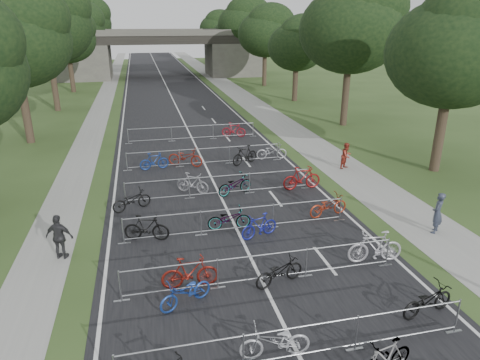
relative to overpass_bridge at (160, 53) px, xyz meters
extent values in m
cube|color=black|center=(0.00, -15.00, -3.53)|extent=(11.00, 140.00, 0.01)
cube|color=gray|center=(8.00, -15.00, -3.53)|extent=(3.00, 140.00, 0.01)
cube|color=gray|center=(-7.50, -15.00, -3.53)|extent=(2.00, 140.00, 0.01)
cube|color=silver|center=(0.00, -15.00, -3.53)|extent=(0.12, 140.00, 0.00)
cube|color=#4D4B45|center=(-11.50, 0.00, -1.03)|extent=(8.00, 8.00, 5.00)
cube|color=#4D4B45|center=(11.50, 0.00, -1.03)|extent=(8.00, 8.00, 5.00)
cube|color=black|center=(0.00, 0.00, 2.07)|extent=(30.00, 8.00, 1.20)
cube|color=#4D4B45|center=(0.00, -3.80, 3.07)|extent=(30.00, 0.40, 0.90)
cube|color=#4D4B45|center=(0.00, 3.80, 3.07)|extent=(30.00, 0.40, 0.90)
cylinder|color=#33261C|center=(13.00, -49.00, -1.29)|extent=(0.56, 0.56, 4.48)
ellipsoid|color=black|center=(13.00, -49.00, 3.10)|extent=(7.17, 7.17, 5.88)
sphere|color=black|center=(13.60, -49.50, 4.53)|extent=(5.73, 5.73, 5.73)
sphere|color=black|center=(12.50, -48.50, 2.20)|extent=(4.66, 4.66, 4.66)
cylinder|color=#33261C|center=(-11.50, -37.00, -1.17)|extent=(0.56, 0.56, 4.72)
ellipsoid|color=black|center=(-11.50, -37.00, 3.46)|extent=(7.56, 7.56, 6.20)
sphere|color=black|center=(-10.90, -37.50, 4.97)|extent=(6.05, 6.05, 6.05)
sphere|color=black|center=(-12.00, -36.50, 2.51)|extent=(4.91, 4.91, 4.91)
cylinder|color=#33261C|center=(13.00, -37.00, -0.98)|extent=(0.56, 0.56, 5.11)
ellipsoid|color=black|center=(13.00, -37.00, 4.03)|extent=(8.18, 8.18, 6.70)
sphere|color=black|center=(13.60, -37.50, 5.66)|extent=(6.54, 6.54, 6.54)
sphere|color=black|center=(12.50, -36.50, 3.01)|extent=(5.31, 5.31, 5.31)
cylinder|color=#33261C|center=(-11.50, -25.00, -0.91)|extent=(0.56, 0.56, 5.25)
ellipsoid|color=black|center=(-11.50, -25.00, 4.24)|extent=(8.40, 8.40, 6.89)
sphere|color=black|center=(-10.90, -25.50, 5.92)|extent=(6.72, 6.72, 6.72)
sphere|color=black|center=(-12.00, -24.50, 3.19)|extent=(5.46, 5.46, 5.46)
cylinder|color=#33261C|center=(13.00, -25.00, -1.61)|extent=(0.56, 0.56, 3.85)
ellipsoid|color=black|center=(13.00, -25.00, 2.16)|extent=(6.16, 6.16, 5.05)
sphere|color=black|center=(13.60, -25.50, 3.40)|extent=(4.93, 4.93, 4.93)
sphere|color=black|center=(12.50, -24.50, 1.39)|extent=(4.00, 4.00, 4.00)
cylinder|color=#33261C|center=(-11.50, -13.00, -1.43)|extent=(0.56, 0.56, 4.20)
ellipsoid|color=black|center=(-11.50, -13.00, 2.68)|extent=(6.72, 6.72, 5.51)
sphere|color=black|center=(-10.90, -13.50, 4.03)|extent=(5.38, 5.38, 5.38)
sphere|color=black|center=(-12.00, -12.50, 1.84)|extent=(4.37, 4.37, 4.37)
cylinder|color=#33261C|center=(13.00, -13.00, -1.29)|extent=(0.56, 0.56, 4.48)
ellipsoid|color=black|center=(13.00, -13.00, 3.10)|extent=(7.17, 7.17, 5.88)
sphere|color=black|center=(13.60, -13.50, 4.53)|extent=(5.73, 5.73, 5.73)
sphere|color=black|center=(12.50, -12.50, 2.20)|extent=(4.66, 4.66, 4.66)
cylinder|color=#33261C|center=(-11.50, -1.00, -1.17)|extent=(0.56, 0.56, 4.72)
ellipsoid|color=black|center=(-11.50, -1.00, 3.46)|extent=(7.56, 7.56, 6.20)
sphere|color=black|center=(-10.90, -1.50, 4.97)|extent=(6.05, 6.05, 6.05)
sphere|color=black|center=(-12.00, -0.50, 2.51)|extent=(4.91, 4.91, 4.91)
cylinder|color=#33261C|center=(13.00, -1.00, -0.98)|extent=(0.56, 0.56, 5.11)
ellipsoid|color=black|center=(13.00, -1.00, 4.03)|extent=(8.18, 8.18, 6.70)
sphere|color=black|center=(13.60, -1.50, 5.66)|extent=(6.54, 6.54, 6.54)
sphere|color=black|center=(12.50, -0.50, 3.01)|extent=(5.31, 5.31, 5.31)
cylinder|color=#33261C|center=(-11.50, 11.00, -0.91)|extent=(0.56, 0.56, 5.25)
ellipsoid|color=black|center=(-11.50, 11.00, 4.24)|extent=(8.40, 8.40, 6.89)
sphere|color=black|center=(-10.90, 10.50, 5.92)|extent=(6.72, 6.72, 6.72)
sphere|color=black|center=(-12.00, 11.50, 3.19)|extent=(5.46, 5.46, 5.46)
cylinder|color=#33261C|center=(13.00, 11.00, -1.61)|extent=(0.56, 0.56, 3.85)
ellipsoid|color=black|center=(13.00, 11.00, 2.16)|extent=(6.16, 6.16, 5.05)
sphere|color=black|center=(13.60, 10.50, 3.40)|extent=(4.93, 4.93, 4.93)
sphere|color=black|center=(12.50, 11.50, 1.39)|extent=(4.00, 4.00, 4.00)
cylinder|color=#33261C|center=(-11.50, 23.00, -1.43)|extent=(0.56, 0.56, 4.20)
ellipsoid|color=black|center=(-11.50, 23.00, 2.68)|extent=(6.72, 6.72, 5.51)
sphere|color=black|center=(-10.90, 22.50, 4.03)|extent=(5.38, 5.38, 5.38)
sphere|color=black|center=(-12.00, 23.50, 1.84)|extent=(4.37, 4.37, 4.37)
cylinder|color=#33261C|center=(13.00, 23.00, -1.29)|extent=(0.56, 0.56, 4.48)
ellipsoid|color=black|center=(13.00, 23.00, 3.10)|extent=(7.17, 7.17, 5.88)
sphere|color=black|center=(13.60, 22.50, 4.53)|extent=(5.73, 5.73, 5.73)
sphere|color=black|center=(12.50, 23.50, 2.20)|extent=(4.66, 4.66, 4.66)
cylinder|color=#919498|center=(0.00, -61.40, -2.48)|extent=(9.20, 0.04, 0.04)
cylinder|color=#919498|center=(0.00, -61.40, -3.35)|extent=(9.20, 0.04, 0.04)
cylinder|color=#919498|center=(-1.53, -61.40, -2.98)|extent=(0.05, 0.05, 1.10)
cylinder|color=#919498|center=(1.53, -61.40, -2.98)|extent=(0.05, 0.05, 1.10)
cube|color=#919498|center=(1.53, -61.40, -3.52)|extent=(0.50, 0.08, 0.03)
cylinder|color=#919498|center=(4.60, -61.40, -2.98)|extent=(0.05, 0.05, 1.10)
cube|color=#919498|center=(4.60, -61.40, -3.52)|extent=(0.50, 0.08, 0.03)
cylinder|color=#919498|center=(0.00, -57.80, -2.48)|extent=(9.20, 0.04, 0.04)
cylinder|color=#919498|center=(0.00, -57.80, -3.35)|extent=(9.20, 0.04, 0.04)
cylinder|color=#919498|center=(-4.60, -57.80, -2.98)|extent=(0.05, 0.05, 1.10)
cube|color=#919498|center=(-4.60, -57.80, -3.52)|extent=(0.50, 0.08, 0.03)
cylinder|color=#919498|center=(-1.53, -57.80, -2.98)|extent=(0.05, 0.05, 1.10)
cube|color=#919498|center=(-1.53, -57.80, -3.52)|extent=(0.50, 0.08, 0.03)
cylinder|color=#919498|center=(1.53, -57.80, -2.98)|extent=(0.05, 0.05, 1.10)
cube|color=#919498|center=(1.53, -57.80, -3.52)|extent=(0.50, 0.08, 0.03)
cylinder|color=#919498|center=(4.60, -57.80, -2.98)|extent=(0.05, 0.05, 1.10)
cube|color=#919498|center=(4.60, -57.80, -3.52)|extent=(0.50, 0.08, 0.03)
cylinder|color=#919498|center=(0.00, -54.00, -2.48)|extent=(9.20, 0.04, 0.04)
cylinder|color=#919498|center=(0.00, -54.00, -3.35)|extent=(9.20, 0.04, 0.04)
cylinder|color=#919498|center=(-4.60, -54.00, -2.98)|extent=(0.05, 0.05, 1.10)
cube|color=#919498|center=(-4.60, -54.00, -3.52)|extent=(0.50, 0.08, 0.03)
cylinder|color=#919498|center=(-1.53, -54.00, -2.98)|extent=(0.05, 0.05, 1.10)
cube|color=#919498|center=(-1.53, -54.00, -3.52)|extent=(0.50, 0.08, 0.03)
cylinder|color=#919498|center=(1.53, -54.00, -2.98)|extent=(0.05, 0.05, 1.10)
cube|color=#919498|center=(1.53, -54.00, -3.52)|extent=(0.50, 0.08, 0.03)
cylinder|color=#919498|center=(4.60, -54.00, -2.98)|extent=(0.05, 0.05, 1.10)
cube|color=#919498|center=(4.60, -54.00, -3.52)|extent=(0.50, 0.08, 0.03)
cylinder|color=#919498|center=(0.00, -50.00, -2.48)|extent=(9.20, 0.04, 0.04)
cylinder|color=#919498|center=(0.00, -50.00, -3.35)|extent=(9.20, 0.04, 0.04)
cylinder|color=#919498|center=(-4.60, -50.00, -2.98)|extent=(0.05, 0.05, 1.10)
cube|color=#919498|center=(-4.60, -50.00, -3.52)|extent=(0.50, 0.08, 0.03)
cylinder|color=#919498|center=(-1.53, -50.00, -2.98)|extent=(0.05, 0.05, 1.10)
cube|color=#919498|center=(-1.53, -50.00, -3.52)|extent=(0.50, 0.08, 0.03)
cylinder|color=#919498|center=(1.53, -50.00, -2.98)|extent=(0.05, 0.05, 1.10)
cube|color=#919498|center=(1.53, -50.00, -3.52)|extent=(0.50, 0.08, 0.03)
cylinder|color=#919498|center=(4.60, -50.00, -2.98)|extent=(0.05, 0.05, 1.10)
cube|color=#919498|center=(4.60, -50.00, -3.52)|extent=(0.50, 0.08, 0.03)
cylinder|color=#919498|center=(0.00, -45.00, -2.48)|extent=(9.20, 0.04, 0.04)
cylinder|color=#919498|center=(0.00, -45.00, -3.35)|extent=(9.20, 0.04, 0.04)
cylinder|color=#919498|center=(-4.60, -45.00, -2.98)|extent=(0.05, 0.05, 1.10)
cube|color=#919498|center=(-4.60, -45.00, -3.52)|extent=(0.50, 0.08, 0.03)
cylinder|color=#919498|center=(-1.53, -45.00, -2.98)|extent=(0.05, 0.05, 1.10)
cube|color=#919498|center=(-1.53, -45.00, -3.52)|extent=(0.50, 0.08, 0.03)
cylinder|color=#919498|center=(1.53, -45.00, -2.98)|extent=(0.05, 0.05, 1.10)
cube|color=#919498|center=(1.53, -45.00, -3.52)|extent=(0.50, 0.08, 0.03)
cylinder|color=#919498|center=(4.60, -45.00, -2.98)|extent=(0.05, 0.05, 1.10)
cube|color=#919498|center=(4.60, -45.00, -3.52)|extent=(0.50, 0.08, 0.03)
cylinder|color=#919498|center=(0.00, -39.00, -2.48)|extent=(9.20, 0.04, 0.04)
cylinder|color=#919498|center=(0.00, -39.00, -3.35)|extent=(9.20, 0.04, 0.04)
cylinder|color=#919498|center=(-4.60, -39.00, -2.98)|extent=(0.05, 0.05, 1.10)
cube|color=#919498|center=(-4.60, -39.00, -3.52)|extent=(0.50, 0.08, 0.03)
cylinder|color=#919498|center=(-1.53, -39.00, -2.98)|extent=(0.05, 0.05, 1.10)
cube|color=#919498|center=(-1.53, -39.00, -3.52)|extent=(0.50, 0.08, 0.03)
cylinder|color=#919498|center=(1.53, -39.00, -2.98)|extent=(0.05, 0.05, 1.10)
cube|color=#919498|center=(1.53, -39.00, -3.52)|extent=(0.50, 0.08, 0.03)
cylinder|color=#919498|center=(4.60, -39.00, -2.98)|extent=(0.05, 0.05, 1.10)
cube|color=#919498|center=(4.60, -39.00, -3.52)|extent=(0.50, 0.08, 0.03)
imported|color=#AEAFB6|center=(-0.64, -61.18, -3.04)|extent=(1.92, 0.79, 0.99)
imported|color=#919498|center=(1.86, -62.31, -3.05)|extent=(1.67, 0.79, 0.97)
imported|color=black|center=(4.30, -60.53, -3.04)|extent=(1.95, 1.00, 0.98)
imported|color=#1C3F9B|center=(-2.64, -58.48, -3.06)|extent=(1.88, 1.33, 0.94)
imported|color=maroon|center=(-2.40, -57.55, -2.97)|extent=(1.89, 0.58, 1.13)
imported|color=black|center=(0.50, -58.03, -3.05)|extent=(1.95, 1.17, 0.97)
imported|color=#B7B5BE|center=(4.30, -57.48, -2.92)|extent=(2.09, 0.78, 1.23)
imported|color=black|center=(-3.70, -53.93, -2.99)|extent=(1.89, 0.98, 1.09)
imported|color=#919498|center=(-0.30, -53.71, -3.06)|extent=(1.84, 0.72, 0.95)
imported|color=navy|center=(0.74, -54.69, -3.03)|extent=(1.75, 0.99, 1.02)
imported|color=maroon|center=(4.29, -53.44, -3.03)|extent=(2.02, 1.04, 1.01)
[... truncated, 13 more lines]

